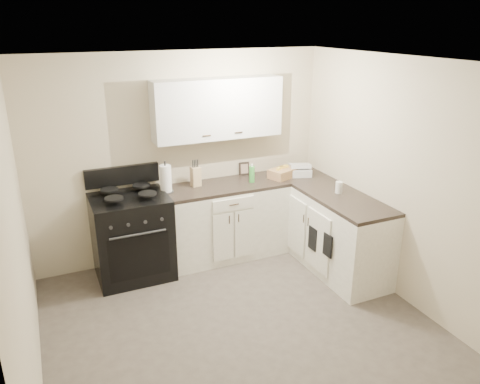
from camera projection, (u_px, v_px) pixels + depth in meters
name	position (u px, v px, depth m)	size (l,w,h in m)	color
floor	(242.00, 329.00, 4.53)	(3.60, 3.60, 0.00)	#473F38
ceiling	(243.00, 63.00, 3.66)	(3.60, 3.60, 0.00)	white
wall_back	(181.00, 158.00, 5.64)	(3.60, 3.60, 0.00)	beige
wall_right	(402.00, 183.00, 4.78)	(3.60, 3.60, 0.00)	beige
wall_left	(18.00, 248.00, 3.41)	(3.60, 3.60, 0.00)	beige
wall_front	(378.00, 325.00, 2.55)	(3.60, 3.60, 0.00)	beige
base_cabinets_back	(224.00, 222.00, 5.82)	(1.55, 0.60, 0.90)	white
base_cabinets_right	(326.00, 227.00, 5.67)	(0.60, 1.90, 0.90)	white
countertop_back	(223.00, 186.00, 5.66)	(1.55, 0.60, 0.04)	black
countertop_right	(328.00, 191.00, 5.51)	(0.60, 1.90, 0.04)	black
upper_cabinets	(218.00, 109.00, 5.47)	(1.55, 0.30, 0.70)	silver
stove	(132.00, 238.00, 5.36)	(0.84, 0.72, 1.02)	black
knife_block	(196.00, 177.00, 5.58)	(0.11, 0.10, 0.23)	tan
paper_towel	(166.00, 179.00, 5.37)	(0.13, 0.13, 0.32)	white
soap_bottle	(252.00, 174.00, 5.71)	(0.07, 0.07, 0.20)	green
picture_frame	(244.00, 169.00, 6.00)	(0.13, 0.02, 0.17)	black
wicker_basket	(283.00, 173.00, 5.90)	(0.34, 0.23, 0.11)	#B07E53
countertop_grill	(300.00, 172.00, 5.99)	(0.26, 0.24, 0.09)	silver
glass_jar	(339.00, 187.00, 5.37)	(0.08, 0.08, 0.13)	silver
oven_mitt_near	(328.00, 245.00, 5.10)	(0.02, 0.15, 0.26)	black
oven_mitt_far	(313.00, 239.00, 5.37)	(0.02, 0.16, 0.28)	black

